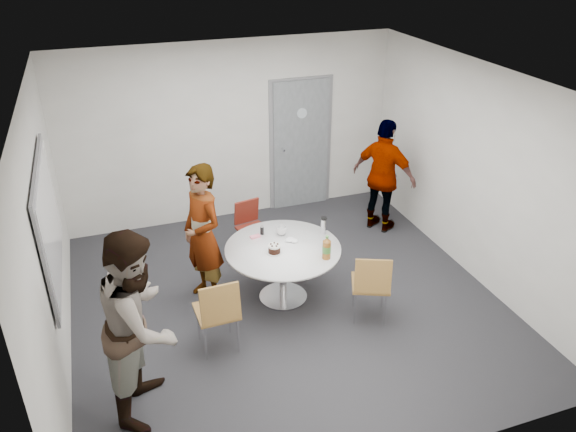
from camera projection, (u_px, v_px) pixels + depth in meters
name	position (u px, v px, depth m)	size (l,w,h in m)	color
floor	(286.00, 302.00, 6.87)	(5.00, 5.00, 0.00)	#242428
ceiling	(286.00, 83.00, 5.61)	(5.00, 5.00, 0.00)	silver
wall_back	(231.00, 132.00, 8.33)	(5.00, 5.00, 0.00)	beige
wall_left	(46.00, 241.00, 5.51)	(5.00, 5.00, 0.00)	beige
wall_right	(476.00, 174.00, 6.97)	(5.00, 5.00, 0.00)	beige
wall_front	(397.00, 345.00, 4.15)	(5.00, 5.00, 0.00)	beige
door	(301.00, 145.00, 8.78)	(1.02, 0.17, 2.12)	slate
whiteboard	(49.00, 222.00, 5.64)	(0.04, 1.90, 1.25)	slate
table	(285.00, 254.00, 6.67)	(1.38, 1.38, 1.01)	white
chair_near_left	(218.00, 309.00, 5.83)	(0.45, 0.48, 0.91)	brown
chair_near_right	(371.00, 282.00, 6.31)	(0.56, 0.58, 0.89)	brown
chair_far	(250.00, 223.00, 7.68)	(0.44, 0.47, 0.78)	maroon
person_main	(203.00, 235.00, 6.56)	(0.64, 0.42, 1.75)	#A5C6EA
person_left	(141.00, 323.00, 5.03)	(0.91, 0.71, 1.88)	white
person_right	(384.00, 177.00, 8.13)	(1.00, 0.42, 1.70)	black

